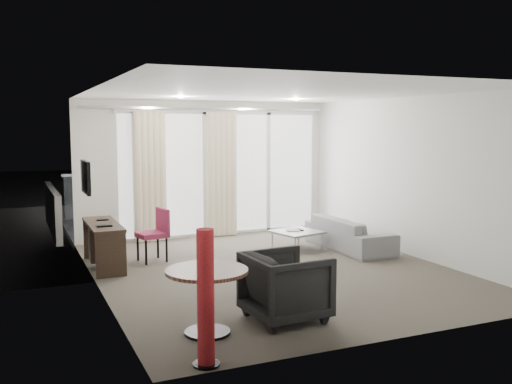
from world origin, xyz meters
name	(u,v)px	position (x,y,z in m)	size (l,w,h in m)	color
floor	(272,270)	(0.00, 0.00, 0.00)	(5.00, 6.00, 0.00)	#4C463D
ceiling	(273,92)	(0.00, 0.00, 2.60)	(5.00, 6.00, 0.00)	white
wall_left	(96,190)	(-2.50, 0.00, 1.30)	(0.00, 6.00, 2.60)	silver
wall_right	(411,177)	(2.50, 0.00, 1.30)	(0.00, 6.00, 2.60)	silver
wall_front	(403,210)	(0.00, -3.00, 1.30)	(5.00, 0.00, 2.60)	silver
window_panel	(222,173)	(0.30, 2.98, 1.20)	(4.00, 0.02, 2.38)	white
window_frame	(222,174)	(0.30, 2.97, 1.20)	(4.10, 0.06, 2.44)	white
curtain_left	(150,177)	(-1.15, 2.82, 1.20)	(0.60, 0.20, 2.38)	beige
curtain_right	(222,174)	(0.25, 2.82, 1.20)	(0.60, 0.20, 2.38)	beige
curtain_track	(209,109)	(0.00, 2.82, 2.45)	(4.80, 0.04, 0.04)	#B2B2B7
downlight_a	(181,97)	(-0.90, 1.60, 2.59)	(0.12, 0.12, 0.02)	#FFE0B2
downlight_b	(296,99)	(1.20, 1.60, 2.59)	(0.12, 0.12, 0.02)	#FFE0B2
desk	(104,245)	(-2.26, 1.18, 0.33)	(0.45, 1.43, 0.67)	black
tv	(85,177)	(-2.46, 1.45, 1.35)	(0.05, 0.80, 0.50)	black
desk_chair	(152,235)	(-1.50, 1.25, 0.42)	(0.45, 0.43, 0.83)	#93284A
round_table	(207,302)	(-1.72, -2.11, 0.34)	(0.85, 0.85, 0.68)	#44291B
menu_card	(203,264)	(-1.73, -2.03, 0.72)	(0.13, 0.02, 0.23)	white
red_lamp	(206,298)	(-1.98, -2.84, 0.62)	(0.25, 0.25, 1.23)	maroon
tub_armchair	(286,286)	(-0.79, -2.04, 0.38)	(0.80, 0.83, 0.75)	black
coffee_table	(297,240)	(0.98, 1.09, 0.16)	(0.73, 0.73, 0.33)	gray
remote	(300,228)	(1.07, 1.13, 0.36)	(0.05, 0.16, 0.02)	black
magazine	(293,228)	(0.94, 1.18, 0.36)	(0.23, 0.29, 0.02)	gray
sofa	(349,233)	(1.85, 0.80, 0.27)	(1.88, 0.73, 0.55)	gray
terrace_slab	(199,225)	(0.30, 4.50, -0.06)	(5.60, 3.00, 0.12)	#4D4D50
rattan_chair_a	(219,202)	(0.87, 4.74, 0.40)	(0.55, 0.55, 0.80)	brown
rattan_chair_b	(252,202)	(1.62, 4.56, 0.37)	(0.51, 0.51, 0.74)	brown
rattan_table	(239,209)	(1.20, 4.30, 0.27)	(0.54, 0.54, 0.54)	brown
balustrade	(180,193)	(0.30, 5.95, 0.50)	(5.50, 0.06, 1.05)	#B2B2B7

